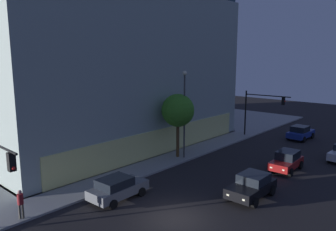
{
  "coord_description": "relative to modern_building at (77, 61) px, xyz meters",
  "views": [
    {
      "loc": [
        -14.18,
        -12.13,
        9.81
      ],
      "look_at": [
        4.77,
        4.81,
        5.28
      ],
      "focal_mm": 34.95,
      "sensor_mm": 36.0,
      "label": 1
    }
  ],
  "objects": [
    {
      "name": "ground_plane",
      "position": [
        -9.18,
        -23.97,
        -9.32
      ],
      "size": [
        120.0,
        120.0,
        0.0
      ],
      "primitive_type": "plane",
      "color": "black"
    },
    {
      "name": "car_red",
      "position": [
        4.14,
        -25.52,
        -8.45
      ],
      "size": [
        4.11,
        2.08,
        1.7
      ],
      "color": "maroon",
      "rests_on": "ground"
    },
    {
      "name": "traffic_light_far_corner",
      "position": [
        13.39,
        -18.3,
        -5.34
      ],
      "size": [
        0.52,
        5.57,
        5.59
      ],
      "color": "black",
      "rests_on": "sidewalk_corner"
    },
    {
      "name": "street_lamp_sidewalk",
      "position": [
        0.64,
        -16.75,
        -3.92
      ],
      "size": [
        0.44,
        0.44,
        8.43
      ],
      "color": "#404040",
      "rests_on": "sidewalk_corner"
    },
    {
      "name": "modern_building",
      "position": [
        0.0,
        0.0,
        0.0
      ],
      "size": [
        28.76,
        29.17,
        18.76
      ],
      "color": "#4C4C51",
      "rests_on": "ground"
    },
    {
      "name": "car_black",
      "position": [
        -3.07,
        -25.94,
        -8.47
      ],
      "size": [
        4.29,
        2.2,
        1.66
      ],
      "color": "black",
      "rests_on": "ground"
    },
    {
      "name": "car_grey",
      "position": [
        -9.6,
        -19.04,
        -8.51
      ],
      "size": [
        4.33,
        2.28,
        1.57
      ],
      "color": "slate",
      "rests_on": "ground"
    },
    {
      "name": "sidewalk_tree",
      "position": [
        0.45,
        -16.1,
        -4.57
      ],
      "size": [
        3.19,
        3.19,
        6.22
      ],
      "color": "#52381E",
      "rests_on": "sidewalk_corner"
    },
    {
      "name": "pedestrian_waiting",
      "position": [
        -15.53,
        -17.17,
        -8.08
      ],
      "size": [
        0.36,
        0.36,
        1.82
      ],
      "color": "#4C473D",
      "rests_on": "sidewalk_corner"
    },
    {
      "name": "car_blue",
      "position": [
        16.1,
        -22.38,
        -8.47
      ],
      "size": [
        4.28,
        2.22,
        1.68
      ],
      "color": "navy",
      "rests_on": "ground"
    }
  ]
}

